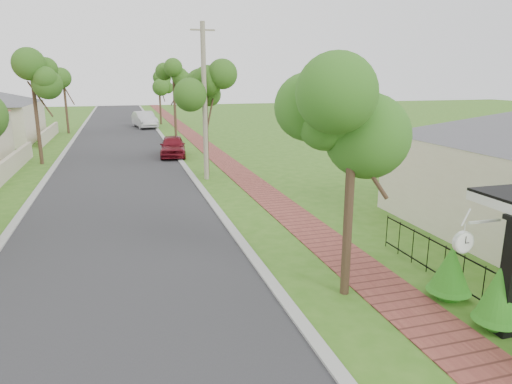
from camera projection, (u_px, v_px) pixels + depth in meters
name	position (u px, v px, depth m)	size (l,w,h in m)	color
ground	(279.00, 340.00, 9.13)	(160.00, 160.00, 0.00)	#346618
road	(120.00, 166.00, 26.91)	(7.00, 120.00, 0.02)	#28282B
kerb_right	(182.00, 163.00, 27.91)	(0.30, 120.00, 0.10)	#9E9E99
kerb_left	(53.00, 169.00, 25.91)	(0.30, 120.00, 0.10)	#9E9E99
sidewalk	(223.00, 161.00, 28.62)	(1.50, 120.00, 0.03)	brown
porch_post	(510.00, 282.00, 9.17)	(0.48, 0.48, 2.52)	black
picket_fence	(484.00, 285.00, 10.34)	(0.03, 8.02, 1.00)	black
street_trees	(117.00, 85.00, 32.19)	(10.70, 37.65, 5.89)	#382619
parked_car_red	(173.00, 146.00, 29.91)	(1.60, 3.99, 1.36)	maroon
parked_car_white	(145.00, 120.00, 46.77)	(1.74, 4.99, 1.64)	silver
near_tree	(353.00, 120.00, 10.10)	(2.05, 2.05, 5.26)	#382619
utility_pole	(205.00, 102.00, 22.52)	(1.20, 0.24, 7.68)	gray
station_clock	(465.00, 241.00, 9.10)	(1.07, 0.13, 0.64)	silver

